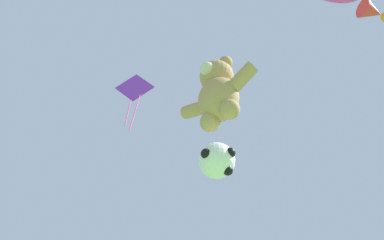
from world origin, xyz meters
The scene contains 3 objects.
teddy_bear_kite centered at (2.19, 3.82, 9.54)m, with size 2.11×0.93×2.14m.
soccer_ball_kite centered at (1.85, 4.09, 7.79)m, with size 0.82×0.82×0.76m.
diamond_kite centered at (-1.32, 4.09, 12.98)m, with size 1.03×0.84×2.96m.
Camera 1 is at (5.57, -0.90, 1.78)m, focal length 40.00 mm.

